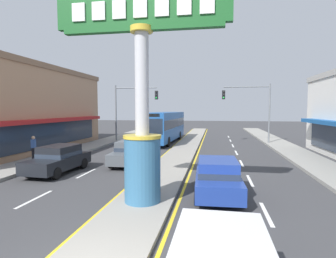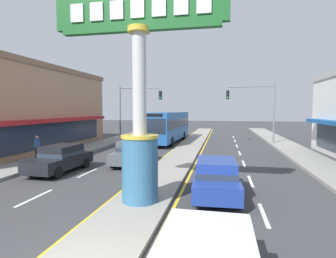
# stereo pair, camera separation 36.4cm
# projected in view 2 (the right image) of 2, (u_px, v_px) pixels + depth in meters

# --- Properties ---
(median_strip) EXTENTS (2.25, 52.00, 0.14)m
(median_strip) POSITION_uv_depth(u_px,v_px,m) (186.00, 151.00, 22.93)
(median_strip) COLOR gray
(median_strip) RESTS_ON ground
(sidewalk_left) EXTENTS (2.63, 60.00, 0.18)m
(sidewalk_left) POSITION_uv_depth(u_px,v_px,m) (77.00, 151.00, 22.77)
(sidewalk_left) COLOR gray
(sidewalk_left) RESTS_ON ground
(sidewalk_right) EXTENTS (2.63, 60.00, 0.18)m
(sidewalk_right) POSITION_uv_depth(u_px,v_px,m) (308.00, 158.00, 19.19)
(sidewalk_right) COLOR gray
(sidewalk_right) RESTS_ON ground
(lane_markings) EXTENTS (8.99, 52.00, 0.01)m
(lane_markings) POSITION_uv_depth(u_px,v_px,m) (184.00, 154.00, 21.61)
(lane_markings) COLOR silver
(lane_markings) RESTS_ON ground
(district_sign) EXTENTS (6.42, 1.41, 7.76)m
(district_sign) POSITION_uv_depth(u_px,v_px,m) (139.00, 108.00, 9.89)
(district_sign) COLOR #33668C
(district_sign) RESTS_ON median_strip
(storefront_left) EXTENTS (10.78, 20.10, 7.34)m
(storefront_left) POSITION_uv_depth(u_px,v_px,m) (0.00, 108.00, 23.16)
(storefront_left) COLOR tan
(storefront_left) RESTS_ON ground
(traffic_light_left_side) EXTENTS (4.86, 0.46, 6.20)m
(traffic_light_left_side) POSITION_uv_depth(u_px,v_px,m) (135.00, 103.00, 29.31)
(traffic_light_left_side) COLOR slate
(traffic_light_left_side) RESTS_ON ground
(traffic_light_right_side) EXTENTS (4.86, 0.46, 6.20)m
(traffic_light_right_side) POSITION_uv_depth(u_px,v_px,m) (256.00, 103.00, 27.43)
(traffic_light_right_side) COLOR slate
(traffic_light_right_side) RESTS_ON ground
(sedan_near_left_lane) EXTENTS (1.93, 4.35, 1.53)m
(sedan_near_left_lane) POSITION_uv_depth(u_px,v_px,m) (132.00, 152.00, 17.66)
(sedan_near_left_lane) COLOR #4C5156
(sedan_near_left_lane) RESTS_ON ground
(sedan_mid_left_lane) EXTENTS (1.98, 4.37, 1.53)m
(sedan_mid_left_lane) POSITION_uv_depth(u_px,v_px,m) (216.00, 177.00, 11.12)
(sedan_mid_left_lane) COLOR navy
(sedan_mid_left_lane) RESTS_ON ground
(bus_far_left_oncoming) EXTENTS (2.98, 11.30, 3.26)m
(bus_far_left_oncoming) POSITION_uv_depth(u_px,v_px,m) (168.00, 125.00, 29.30)
(bus_far_left_oncoming) COLOR #1E5199
(bus_far_left_oncoming) RESTS_ON ground
(sedan_kerb_right) EXTENTS (1.98, 4.37, 1.53)m
(sedan_kerb_right) POSITION_uv_depth(u_px,v_px,m) (61.00, 158.00, 15.42)
(sedan_kerb_right) COLOR black
(sedan_kerb_right) RESTS_ON ground
(pedestrian_near_kerb) EXTENTS (0.34, 0.45, 1.66)m
(pedestrian_near_kerb) POSITION_uv_depth(u_px,v_px,m) (37.00, 146.00, 17.90)
(pedestrian_near_kerb) COLOR black
(pedestrian_near_kerb) RESTS_ON sidewalk_left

